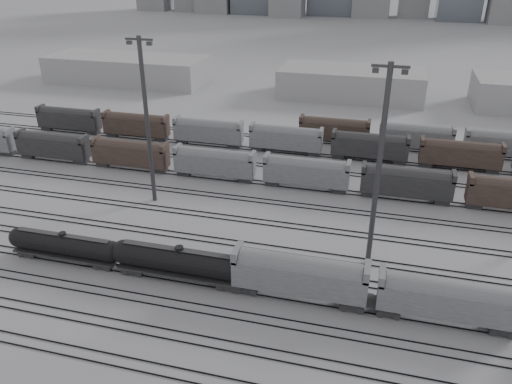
% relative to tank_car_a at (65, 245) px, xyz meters
% --- Properties ---
extents(ground, '(900.00, 900.00, 0.00)m').
position_rel_tank_car_a_xyz_m(ground, '(19.62, -1.00, -2.41)').
color(ground, '#ACACB1').
rests_on(ground, ground).
extents(tracks, '(220.00, 71.50, 0.16)m').
position_rel_tank_car_a_xyz_m(tracks, '(19.62, 16.50, -2.33)').
color(tracks, black).
rests_on(tracks, ground).
extents(tank_car_a, '(16.88, 2.81, 4.17)m').
position_rel_tank_car_a_xyz_m(tank_car_a, '(0.00, 0.00, 0.00)').
color(tank_car_a, black).
rests_on(tank_car_a, ground).
extents(tank_car_b, '(18.88, 3.15, 4.67)m').
position_rel_tank_car_a_xyz_m(tank_car_b, '(16.77, -0.00, 0.29)').
color(tank_car_b, black).
rests_on(tank_car_b, ground).
extents(hopper_car_a, '(16.23, 3.22, 5.80)m').
position_rel_tank_car_a_xyz_m(hopper_car_a, '(32.09, -0.00, 1.17)').
color(hopper_car_a, black).
rests_on(hopper_car_a, ground).
extents(hopper_car_b, '(15.31, 3.04, 5.48)m').
position_rel_tank_car_a_xyz_m(hopper_car_b, '(48.82, 0.00, 0.97)').
color(hopper_car_b, black).
rests_on(hopper_car_b, ground).
extents(light_mast_b, '(4.31, 0.69, 26.96)m').
position_rel_tank_car_a_xyz_m(light_mast_b, '(3.74, 19.73, 11.89)').
color(light_mast_b, '#3A3B3D').
rests_on(light_mast_b, ground).
extents(light_mast_c, '(4.31, 0.69, 26.95)m').
position_rel_tank_car_a_xyz_m(light_mast_c, '(39.76, 10.12, 11.88)').
color(light_mast_c, '#3A3B3D').
rests_on(light_mast_c, ground).
extents(bg_string_near, '(151.00, 3.00, 5.60)m').
position_rel_tank_car_a_xyz_m(bg_string_near, '(27.62, 31.00, 0.39)').
color(bg_string_near, gray).
rests_on(bg_string_near, ground).
extents(bg_string_mid, '(151.00, 3.00, 5.60)m').
position_rel_tank_car_a_xyz_m(bg_string_mid, '(37.62, 47.00, 0.39)').
color(bg_string_mid, black).
rests_on(bg_string_mid, ground).
extents(bg_string_far, '(66.00, 3.00, 5.60)m').
position_rel_tank_car_a_xyz_m(bg_string_far, '(55.12, 55.00, 0.39)').
color(bg_string_far, '#4B372F').
rests_on(bg_string_far, ground).
extents(warehouse_left, '(50.00, 18.00, 8.00)m').
position_rel_tank_car_a_xyz_m(warehouse_left, '(-40.38, 94.00, 1.59)').
color(warehouse_left, '#ACACAF').
rests_on(warehouse_left, ground).
extents(warehouse_mid, '(40.00, 18.00, 8.00)m').
position_rel_tank_car_a_xyz_m(warehouse_mid, '(29.62, 94.00, 1.59)').
color(warehouse_mid, '#ACACAF').
rests_on(warehouse_mid, ground).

